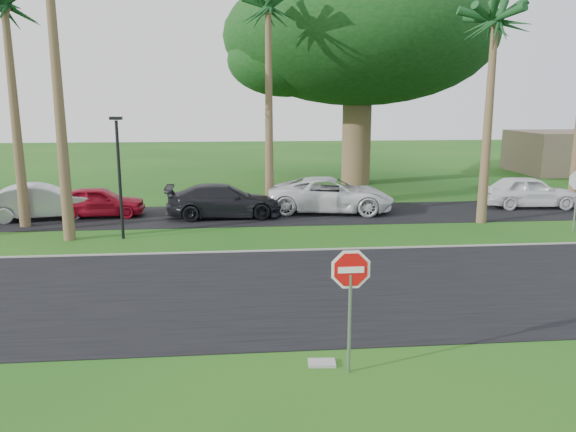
% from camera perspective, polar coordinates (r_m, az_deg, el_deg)
% --- Properties ---
extents(ground, '(120.00, 120.00, 0.00)m').
position_cam_1_polar(ground, '(14.13, 1.68, -10.07)').
color(ground, '#124B13').
rests_on(ground, ground).
extents(road, '(120.00, 8.00, 0.02)m').
position_cam_1_polar(road, '(15.99, 0.80, -7.39)').
color(road, black).
rests_on(road, ground).
extents(parking_strip, '(120.00, 5.00, 0.02)m').
position_cam_1_polar(parking_strip, '(26.10, -1.68, 0.14)').
color(parking_strip, black).
rests_on(parking_strip, ground).
extents(curb, '(120.00, 0.12, 0.06)m').
position_cam_1_polar(curb, '(19.83, -0.46, -3.52)').
color(curb, gray).
rests_on(curb, ground).
extents(stop_sign_near, '(1.05, 0.07, 2.62)m').
position_cam_1_polar(stop_sign_near, '(10.81, 6.36, -7.07)').
color(stop_sign_near, gray).
rests_on(stop_sign_near, ground).
extents(palm_left_mid, '(5.00, 5.00, 10.00)m').
position_cam_1_polar(palm_left_mid, '(25.83, -26.83, 18.16)').
color(palm_left_mid, brown).
rests_on(palm_left_mid, ground).
extents(palm_center, '(5.00, 5.00, 10.50)m').
position_cam_1_polar(palm_center, '(27.35, -2.02, 19.95)').
color(palm_center, brown).
rests_on(palm_center, ground).
extents(palm_right_near, '(5.00, 5.00, 9.50)m').
position_cam_1_polar(palm_right_near, '(25.53, 20.27, 17.66)').
color(palm_right_near, brown).
rests_on(palm_right_near, ground).
extents(canopy_tree, '(16.50, 16.50, 13.12)m').
position_cam_1_polar(canopy_tree, '(36.03, 7.21, 17.53)').
color(canopy_tree, brown).
rests_on(canopy_tree, ground).
extents(streetlight_right, '(0.45, 0.25, 4.64)m').
position_cam_1_polar(streetlight_right, '(22.11, -16.78, 4.48)').
color(streetlight_right, black).
rests_on(streetlight_right, ground).
extents(car_silver, '(4.99, 2.63, 1.57)m').
position_cam_1_polar(car_silver, '(27.32, -23.74, 1.32)').
color(car_silver, '#A4A7AC').
rests_on(car_silver, ground).
extents(car_red, '(4.18, 1.89, 1.39)m').
position_cam_1_polar(car_red, '(26.92, -18.69, 1.37)').
color(car_red, '#A20D21').
rests_on(car_red, ground).
extents(car_dark, '(5.26, 2.32, 1.50)m').
position_cam_1_polar(car_dark, '(25.55, -6.53, 1.51)').
color(car_dark, black).
rests_on(car_dark, ground).
extents(car_minivan, '(6.26, 3.68, 1.63)m').
position_cam_1_polar(car_minivan, '(26.67, 4.40, 2.12)').
color(car_minivan, white).
rests_on(car_minivan, ground).
extents(car_pickup, '(4.73, 2.16, 1.57)m').
position_cam_1_polar(car_pickup, '(30.20, 23.26, 2.27)').
color(car_pickup, white).
rests_on(car_pickup, ground).
extents(utility_slab, '(0.57, 0.39, 0.06)m').
position_cam_1_polar(utility_slab, '(11.74, 3.45, -14.68)').
color(utility_slab, gray).
rests_on(utility_slab, ground).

